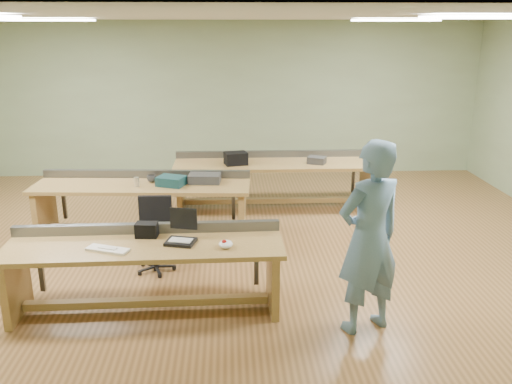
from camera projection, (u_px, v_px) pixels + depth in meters
floor at (228, 251)px, 7.26m from camera, size 10.00×10.00×0.00m
ceiling at (224, 16)px, 6.38m from camera, size 10.00×10.00×0.00m
wall_back at (226, 100)px, 10.64m from camera, size 10.00×0.04×3.00m
wall_front at (226, 288)px, 3.00m from camera, size 10.00×0.04×3.00m
fluor_panels at (224, 19)px, 6.39m from camera, size 6.20×3.50×0.03m
workbench_front at (145, 261)px, 5.62m from camera, size 2.86×0.81×0.86m
workbench_mid at (143, 196)px, 7.73m from camera, size 3.10×1.02×0.86m
workbench_back at (275, 173)px, 8.94m from camera, size 3.30×0.89×0.86m
person at (369, 238)px, 5.14m from camera, size 0.83×0.70×1.92m
laptop_base at (181, 242)px, 5.56m from camera, size 0.34×0.30×0.03m
laptop_screen at (183, 219)px, 5.61m from camera, size 0.29×0.09×0.23m
keyboard at (108, 250)px, 5.38m from camera, size 0.46×0.29×0.03m
trackball_mouse at (226, 244)px, 5.46m from camera, size 0.19×0.21×0.07m
camera_bag at (147, 230)px, 5.72m from camera, size 0.24×0.17×0.16m
task_chair at (155, 244)px, 6.64m from camera, size 0.50×0.50×0.90m
parts_bin_teal at (171, 181)px, 7.57m from camera, size 0.44×0.39×0.13m
parts_bin_grey at (205, 178)px, 7.71m from camera, size 0.47×0.32×0.12m
mug at (152, 178)px, 7.74m from camera, size 0.15×0.15×0.10m
drinks_can at (137, 182)px, 7.52m from camera, size 0.07×0.07×0.13m
storage_box_back at (236, 158)px, 8.70m from camera, size 0.40×0.33×0.20m
tray_back at (317, 160)px, 8.78m from camera, size 0.34×0.30×0.11m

